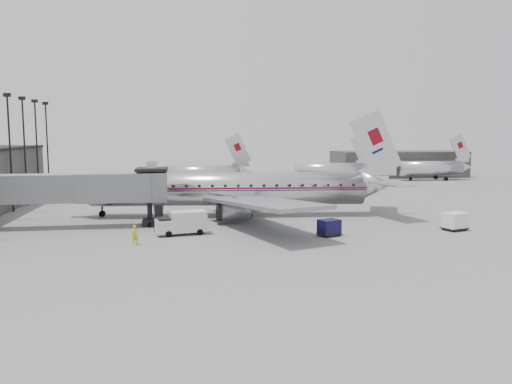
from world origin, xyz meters
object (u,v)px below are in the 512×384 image
at_px(airliner, 236,189).
at_px(service_van, 182,222).
at_px(baggage_cart_white, 455,221).
at_px(baggage_cart_navy, 329,227).
at_px(ramp_worker, 135,235).

height_order(airliner, service_van, airliner).
bearing_deg(baggage_cart_white, baggage_cart_navy, 164.89).
distance_m(baggage_cart_white, ramp_worker, 32.74).
distance_m(service_van, baggage_cart_navy, 14.78).
distance_m(service_van, baggage_cart_white, 28.50).
bearing_deg(baggage_cart_navy, service_van, 146.21).
relative_size(airliner, ramp_worker, 22.84).
relative_size(airliner, baggage_cart_navy, 16.44).
relative_size(baggage_cart_navy, baggage_cart_white, 0.90).
relative_size(service_van, baggage_cart_navy, 2.08).
distance_m(service_van, ramp_worker, 5.83).
bearing_deg(baggage_cart_navy, ramp_worker, 160.74).
relative_size(baggage_cart_white, ramp_worker, 1.55).
height_order(airliner, baggage_cart_navy, airliner).
bearing_deg(ramp_worker, baggage_cart_navy, -23.74).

